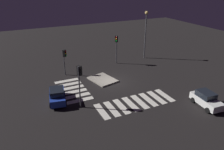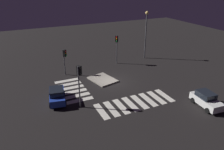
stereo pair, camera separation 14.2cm
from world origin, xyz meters
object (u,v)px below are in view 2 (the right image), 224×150
(traffic_light_west, at_px, (117,43))
(street_lamp, at_px, (146,27))
(car_white, at_px, (206,100))
(traffic_island, at_px, (103,79))
(traffic_light_east, at_px, (79,77))
(traffic_light_south, at_px, (65,56))
(car_blue, at_px, (57,95))

(traffic_light_west, relative_size, street_lamp, 0.58)
(car_white, relative_size, street_lamp, 0.48)
(traffic_island, bearing_deg, street_lamp, 118.01)
(traffic_light_east, distance_m, traffic_light_south, 9.16)
(car_blue, relative_size, traffic_light_south, 1.07)
(traffic_light_east, xyz_separation_m, traffic_light_west, (-10.16, 9.22, -0.07))
(traffic_light_south, bearing_deg, street_lamp, 50.91)
(traffic_island, distance_m, traffic_light_south, 6.20)
(car_white, bearing_deg, traffic_island, -140.68)
(car_blue, height_order, traffic_light_west, traffic_light_west)
(traffic_light_west, bearing_deg, traffic_light_east, -11.12)
(traffic_light_west, bearing_deg, traffic_light_south, -51.82)
(car_blue, distance_m, street_lamp, 19.45)
(traffic_light_west, xyz_separation_m, street_lamp, (-0.48, 5.62, 1.89))
(car_blue, relative_size, street_lamp, 0.51)
(traffic_island, height_order, traffic_light_east, traffic_light_east)
(car_blue, distance_m, traffic_light_south, 7.74)
(car_blue, xyz_separation_m, car_white, (7.73, 14.25, -0.02))
(car_white, xyz_separation_m, traffic_light_south, (-14.68, -11.49, 2.04))
(traffic_island, xyz_separation_m, car_blue, (3.10, -6.79, 0.72))
(car_white, distance_m, traffic_light_east, 13.68)
(traffic_island, xyz_separation_m, traffic_light_west, (-4.90, 4.50, 3.38))
(car_blue, height_order, car_white, car_blue)
(traffic_island, height_order, car_white, car_white)
(traffic_light_west, distance_m, street_lamp, 5.94)
(car_white, bearing_deg, car_blue, -113.72)
(traffic_island, relative_size, traffic_light_east, 0.90)
(car_white, height_order, traffic_light_west, traffic_light_west)
(car_blue, bearing_deg, traffic_light_east, -125.95)
(traffic_island, distance_m, traffic_light_west, 7.46)
(traffic_light_west, height_order, traffic_light_south, traffic_light_west)
(street_lamp, bearing_deg, traffic_light_west, -85.10)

